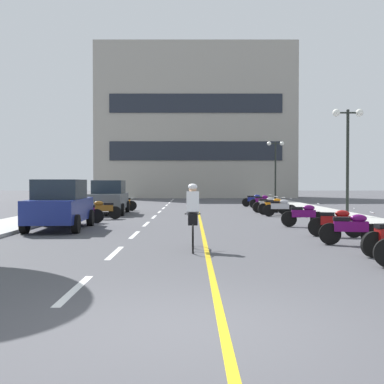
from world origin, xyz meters
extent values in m
plane|color=#47474C|center=(0.00, 21.00, 0.00)|extent=(140.00, 140.00, 0.00)
cube|color=#A8A8A3|center=(-7.20, 24.00, 0.06)|extent=(2.40, 72.00, 0.12)
cube|color=#A8A8A3|center=(7.20, 24.00, 0.06)|extent=(2.40, 72.00, 0.12)
cube|color=silver|center=(-2.00, 2.00, 0.00)|extent=(0.14, 2.20, 0.01)
cube|color=silver|center=(-2.00, 6.00, 0.00)|extent=(0.14, 2.20, 0.01)
cube|color=silver|center=(-2.00, 10.00, 0.00)|extent=(0.14, 2.20, 0.01)
cube|color=silver|center=(-2.00, 14.00, 0.00)|extent=(0.14, 2.20, 0.01)
cube|color=silver|center=(-2.00, 18.00, 0.00)|extent=(0.14, 2.20, 0.01)
cube|color=silver|center=(-2.00, 22.00, 0.00)|extent=(0.14, 2.20, 0.01)
cube|color=silver|center=(-2.00, 26.00, 0.00)|extent=(0.14, 2.20, 0.01)
cube|color=silver|center=(-2.00, 30.00, 0.00)|extent=(0.14, 2.20, 0.01)
cube|color=silver|center=(-2.00, 34.00, 0.00)|extent=(0.14, 2.20, 0.01)
cube|color=silver|center=(-2.00, 38.00, 0.00)|extent=(0.14, 2.20, 0.01)
cube|color=silver|center=(-2.00, 42.00, 0.00)|extent=(0.14, 2.20, 0.01)
cube|color=silver|center=(-2.00, 46.00, 0.00)|extent=(0.14, 2.20, 0.01)
cube|color=gold|center=(0.25, 24.00, 0.00)|extent=(0.12, 66.00, 0.01)
cube|color=#9E998E|center=(0.29, 48.42, 8.36)|extent=(21.72, 6.84, 16.72)
cube|color=#1E232D|center=(0.29, 44.95, 5.02)|extent=(18.24, 0.10, 2.01)
cube|color=#1E232D|center=(0.29, 44.95, 10.03)|extent=(18.24, 0.10, 2.01)
cylinder|color=black|center=(7.26, 17.05, 2.64)|extent=(0.14, 0.14, 5.03)
cylinder|color=black|center=(7.26, 17.05, 5.00)|extent=(1.10, 0.08, 0.08)
sphere|color=white|center=(6.71, 17.05, 5.00)|extent=(0.36, 0.36, 0.36)
sphere|color=white|center=(7.81, 17.05, 5.00)|extent=(0.36, 0.36, 0.36)
cylinder|color=black|center=(7.05, 35.49, 2.65)|extent=(0.14, 0.14, 5.07)
cylinder|color=black|center=(7.05, 35.49, 5.04)|extent=(1.10, 0.08, 0.08)
sphere|color=white|center=(6.50, 35.49, 5.04)|extent=(0.36, 0.36, 0.36)
sphere|color=white|center=(7.60, 35.49, 5.04)|extent=(0.36, 0.36, 0.36)
cylinder|color=black|center=(-5.83, 13.13, 0.32)|extent=(0.25, 0.65, 0.64)
cylinder|color=black|center=(-4.13, 13.20, 0.32)|extent=(0.25, 0.65, 0.64)
cylinder|color=black|center=(-5.72, 10.33, 0.32)|extent=(0.25, 0.65, 0.64)
cylinder|color=black|center=(-4.02, 10.40, 0.32)|extent=(0.25, 0.65, 0.64)
cube|color=navy|center=(-4.92, 11.77, 0.72)|extent=(1.86, 4.26, 0.80)
cube|color=#1E2833|center=(-4.92, 11.77, 1.47)|extent=(1.65, 2.26, 0.70)
cylinder|color=black|center=(-5.50, 21.53, 0.32)|extent=(0.24, 0.65, 0.64)
cylinder|color=black|center=(-3.80, 21.59, 0.32)|extent=(0.24, 0.65, 0.64)
cylinder|color=black|center=(-5.41, 18.73, 0.32)|extent=(0.24, 0.65, 0.64)
cylinder|color=black|center=(-3.71, 18.79, 0.32)|extent=(0.24, 0.65, 0.64)
cube|color=#4C5156|center=(-4.60, 20.16, 0.72)|extent=(1.84, 4.25, 0.80)
cube|color=#1E2833|center=(-4.60, 20.16, 1.47)|extent=(1.63, 2.25, 0.70)
cylinder|color=black|center=(4.03, 5.27, 0.30)|extent=(0.61, 0.22, 0.60)
cylinder|color=black|center=(4.77, 7.31, 0.30)|extent=(0.61, 0.21, 0.60)
cylinder|color=black|center=(3.69, 7.52, 0.30)|extent=(0.61, 0.21, 0.60)
cube|color=#590C59|center=(4.23, 7.41, 0.52)|extent=(0.94, 0.45, 0.28)
ellipsoid|color=#590C59|center=(4.42, 7.38, 0.74)|extent=(0.48, 0.32, 0.22)
cube|color=black|center=(3.98, 7.46, 0.72)|extent=(0.48, 0.32, 0.10)
cylinder|color=silver|center=(4.77, 7.31, 0.90)|extent=(0.14, 0.59, 0.03)
cylinder|color=black|center=(4.93, 9.22, 0.30)|extent=(0.60, 0.28, 0.60)
cylinder|color=black|center=(3.88, 9.55, 0.30)|extent=(0.60, 0.28, 0.60)
cube|color=maroon|center=(4.40, 9.38, 0.52)|extent=(0.94, 0.54, 0.28)
ellipsoid|color=maroon|center=(4.59, 9.32, 0.74)|extent=(0.49, 0.36, 0.22)
cube|color=black|center=(4.16, 9.46, 0.72)|extent=(0.49, 0.36, 0.10)
cylinder|color=silver|center=(4.93, 9.22, 0.90)|extent=(0.21, 0.58, 0.03)
cylinder|color=black|center=(4.71, 12.65, 0.30)|extent=(0.61, 0.17, 0.60)
cylinder|color=black|center=(3.62, 12.79, 0.30)|extent=(0.61, 0.17, 0.60)
cube|color=#590C59|center=(4.17, 12.72, 0.52)|extent=(0.93, 0.39, 0.28)
ellipsoid|color=#590C59|center=(4.37, 12.70, 0.74)|extent=(0.47, 0.29, 0.22)
cube|color=black|center=(3.92, 12.75, 0.72)|extent=(0.47, 0.29, 0.10)
cylinder|color=silver|center=(4.71, 12.65, 0.90)|extent=(0.10, 0.60, 0.03)
cylinder|color=black|center=(-5.22, 14.35, 0.30)|extent=(0.60, 0.13, 0.60)
cylinder|color=black|center=(-4.12, 14.41, 0.30)|extent=(0.60, 0.13, 0.60)
cube|color=#590C59|center=(-4.67, 14.38, 0.52)|extent=(0.91, 0.32, 0.28)
ellipsoid|color=#590C59|center=(-4.87, 14.37, 0.74)|extent=(0.45, 0.26, 0.22)
cube|color=black|center=(-4.42, 14.39, 0.72)|extent=(0.45, 0.26, 0.10)
cylinder|color=silver|center=(-5.22, 14.35, 0.90)|extent=(0.06, 0.60, 0.03)
cylinder|color=black|center=(-4.78, 16.42, 0.30)|extent=(0.61, 0.23, 0.60)
cylinder|color=black|center=(-3.71, 16.67, 0.30)|extent=(0.61, 0.23, 0.60)
cube|color=brown|center=(-4.24, 16.54, 0.52)|extent=(0.94, 0.47, 0.28)
ellipsoid|color=brown|center=(-4.44, 16.50, 0.74)|extent=(0.48, 0.33, 0.22)
cube|color=black|center=(-4.00, 16.60, 0.72)|extent=(0.48, 0.33, 0.10)
cylinder|color=silver|center=(-4.78, 16.42, 0.90)|extent=(0.16, 0.59, 0.03)
cylinder|color=black|center=(4.84, 18.25, 0.30)|extent=(0.61, 0.17, 0.60)
cylinder|color=black|center=(3.75, 18.38, 0.30)|extent=(0.61, 0.17, 0.60)
cube|color=#B2B2B7|center=(4.29, 18.31, 0.52)|extent=(0.93, 0.38, 0.28)
ellipsoid|color=#B2B2B7|center=(4.49, 18.29, 0.74)|extent=(0.46, 0.29, 0.22)
cube|color=black|center=(4.04, 18.34, 0.72)|extent=(0.46, 0.29, 0.10)
cylinder|color=silver|center=(4.84, 18.25, 0.90)|extent=(0.10, 0.60, 0.03)
cylinder|color=black|center=(4.76, 19.82, 0.30)|extent=(0.61, 0.17, 0.60)
cylinder|color=black|center=(3.67, 19.69, 0.30)|extent=(0.61, 0.17, 0.60)
cube|color=orange|center=(4.22, 19.75, 0.52)|extent=(0.93, 0.39, 0.28)
ellipsoid|color=orange|center=(4.42, 19.78, 0.74)|extent=(0.47, 0.29, 0.22)
cube|color=black|center=(3.97, 19.72, 0.72)|extent=(0.47, 0.29, 0.10)
cylinder|color=silver|center=(4.76, 19.82, 0.90)|extent=(0.10, 0.60, 0.03)
cylinder|color=black|center=(4.67, 21.59, 0.30)|extent=(0.61, 0.22, 0.60)
cylinder|color=black|center=(3.60, 21.37, 0.30)|extent=(0.61, 0.22, 0.60)
cube|color=#B2B2B7|center=(4.13, 21.48, 0.52)|extent=(0.94, 0.45, 0.28)
ellipsoid|color=#B2B2B7|center=(4.33, 21.52, 0.74)|extent=(0.48, 0.32, 0.22)
cube|color=black|center=(3.89, 21.43, 0.72)|extent=(0.48, 0.32, 0.10)
cylinder|color=silver|center=(4.67, 21.59, 0.90)|extent=(0.15, 0.59, 0.03)
cylinder|color=black|center=(-4.86, 23.27, 0.30)|extent=(0.60, 0.12, 0.60)
cylinder|color=black|center=(-3.76, 23.24, 0.30)|extent=(0.60, 0.12, 0.60)
cube|color=orange|center=(-4.31, 23.25, 0.52)|extent=(0.91, 0.31, 0.28)
ellipsoid|color=orange|center=(-4.51, 23.26, 0.74)|extent=(0.45, 0.25, 0.22)
cube|color=black|center=(-4.06, 23.24, 0.72)|extent=(0.45, 0.25, 0.10)
cylinder|color=silver|center=(-4.86, 23.27, 0.90)|extent=(0.05, 0.60, 0.03)
cylinder|color=black|center=(5.06, 26.05, 0.30)|extent=(0.61, 0.17, 0.60)
cylinder|color=black|center=(3.97, 25.92, 0.30)|extent=(0.61, 0.17, 0.60)
cube|color=#590C59|center=(4.51, 25.99, 0.52)|extent=(0.93, 0.38, 0.28)
ellipsoid|color=#590C59|center=(4.71, 26.01, 0.74)|extent=(0.47, 0.29, 0.22)
cube|color=black|center=(4.26, 25.96, 0.72)|extent=(0.47, 0.29, 0.10)
cylinder|color=silver|center=(5.06, 26.05, 0.90)|extent=(0.10, 0.60, 0.03)
cylinder|color=black|center=(4.77, 27.66, 0.30)|extent=(0.61, 0.21, 0.60)
cylinder|color=black|center=(3.69, 27.87, 0.30)|extent=(0.61, 0.21, 0.60)
cube|color=navy|center=(4.23, 27.76, 0.52)|extent=(0.94, 0.45, 0.28)
ellipsoid|color=navy|center=(4.43, 27.72, 0.74)|extent=(0.48, 0.32, 0.22)
cube|color=black|center=(3.98, 27.81, 0.72)|extent=(0.48, 0.32, 0.10)
cylinder|color=silver|center=(4.77, 27.66, 0.90)|extent=(0.15, 0.59, 0.03)
torus|color=black|center=(-0.10, 7.05, 0.34)|extent=(0.04, 0.72, 0.72)
torus|color=black|center=(-0.10, 6.00, 0.34)|extent=(0.04, 0.72, 0.72)
cylinder|color=black|center=(-0.10, 6.50, 0.64)|extent=(0.04, 0.95, 0.04)
cube|color=black|center=(-0.10, 6.35, 0.86)|extent=(0.10, 0.20, 0.06)
cylinder|color=black|center=(-0.10, 6.95, 0.89)|extent=(0.42, 0.03, 0.03)
cube|color=black|center=(-0.10, 6.40, 0.79)|extent=(0.24, 0.36, 0.28)
cube|color=white|center=(-0.10, 6.55, 1.19)|extent=(0.32, 0.46, 0.61)
sphere|color=tan|center=(-0.10, 6.68, 1.54)|extent=(0.20, 0.20, 0.20)
ellipsoid|color=white|center=(-0.10, 6.68, 1.61)|extent=(0.24, 0.26, 0.16)
camera|label=1|loc=(-0.12, -5.65, 1.73)|focal=44.83mm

